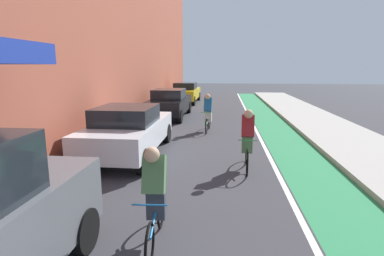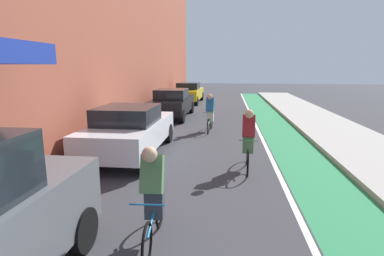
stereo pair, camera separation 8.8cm
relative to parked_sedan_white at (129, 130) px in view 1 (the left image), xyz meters
name	(u,v)px [view 1 (the left image)]	position (x,y,z in m)	size (l,w,h in m)	color
ground_plane	(212,137)	(2.47, 2.60, -0.79)	(78.58, 78.58, 0.00)	#38383D
bike_lane_paint	(276,129)	(5.19, 4.60, -0.78)	(1.60, 35.72, 0.00)	#2D8451
lane_divider_stripe	(255,128)	(4.29, 4.60, -0.78)	(0.12, 35.72, 0.00)	white
sidewalk_right	(329,128)	(7.42, 4.60, -0.72)	(2.87, 35.72, 0.14)	#A8A59E
parked_sedan_white	(129,130)	(0.00, 0.00, 0.00)	(1.94, 4.44, 1.53)	silver
parked_sedan_black	(170,103)	(0.00, 7.13, 0.00)	(1.88, 4.51, 1.53)	black
parked_sedan_yellow_cab	(186,92)	(0.00, 14.02, 0.00)	(1.90, 4.69, 1.53)	yellow
cyclist_mid	(155,195)	(1.88, -4.63, 0.02)	(0.48, 1.68, 1.60)	black
cyclist_trailing	(247,139)	(3.51, -0.98, 0.03)	(0.48, 1.75, 1.63)	black
cyclist_far	(208,112)	(2.23, 3.73, 0.02)	(0.48, 1.68, 1.60)	black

